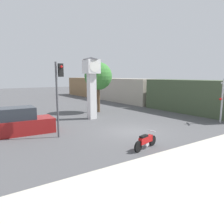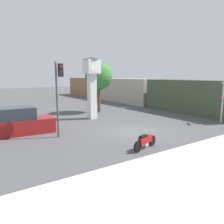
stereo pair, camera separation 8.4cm
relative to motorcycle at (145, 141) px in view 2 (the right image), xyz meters
The scene contains 8 objects.
ground_plane 3.78m from the motorcycle, 61.80° to the left, with size 120.00×120.00×0.00m, color #4C4C4F.
motorcycle is the anchor object (origin of this frame).
clock_tower 9.55m from the motorcycle, 79.06° to the left, with size 1.45×1.45×5.43m.
freight_train 20.96m from the motorcycle, 55.30° to the left, with size 2.80×33.86×3.40m.
traffic_light 6.22m from the motorcycle, 120.94° to the left, with size 0.50×0.35×4.68m.
railroad_crossing_signal 9.87m from the motorcycle, ahead, with size 0.90×0.82×3.60m.
street_tree 12.68m from the motorcycle, 70.80° to the left, with size 2.87×2.87×5.23m.
parked_car 8.49m from the motorcycle, 124.56° to the left, with size 4.31×2.07×1.80m.
Camera 2 is at (-9.48, -11.54, 3.87)m, focal length 35.00 mm.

